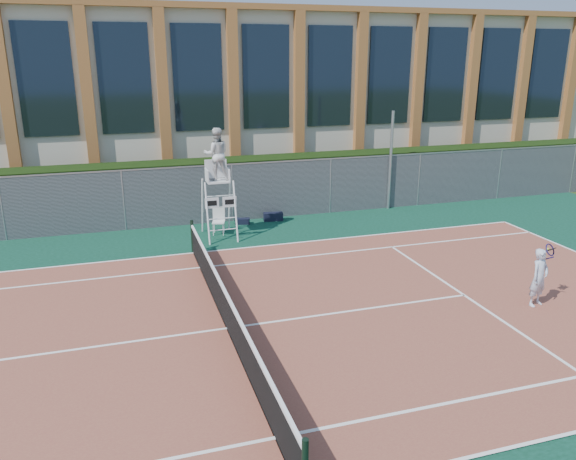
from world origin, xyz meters
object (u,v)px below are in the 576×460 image
object	(u,v)px
plastic_chair	(219,219)
tennis_player	(539,277)
steel_pole	(391,161)
umpire_chair	(217,157)

from	to	relation	value
plastic_chair	tennis_player	size ratio (longest dim) A/B	0.60
steel_pole	tennis_player	distance (m)	9.87
umpire_chair	plastic_chair	xyz separation A→B (m)	(0.05, 0.31, -2.27)
umpire_chair	tennis_player	size ratio (longest dim) A/B	2.52
steel_pole	umpire_chair	world-z (taller)	steel_pole
steel_pole	plastic_chair	bearing A→B (deg)	-169.75
plastic_chair	steel_pole	bearing A→B (deg)	10.25
umpire_chair	steel_pole	bearing A→B (deg)	12.49
tennis_player	plastic_chair	bearing A→B (deg)	128.14
steel_pole	plastic_chair	size ratio (longest dim) A/B	4.34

